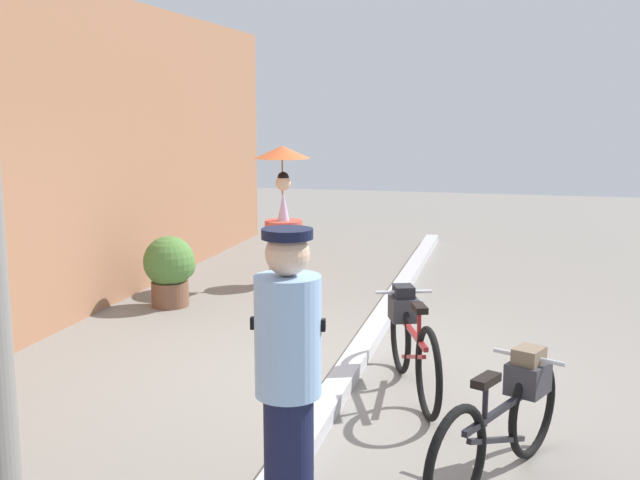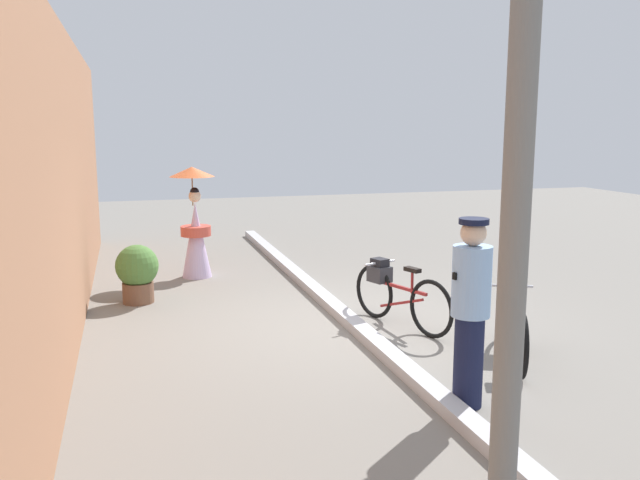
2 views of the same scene
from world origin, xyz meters
name	(u,v)px [view 2 (image 2 of 2)]	position (x,y,z in m)	size (l,w,h in m)	color
ground_plane	(350,325)	(0.00, 0.00, 0.00)	(30.00, 30.00, 0.00)	gray
building_wall	(50,191)	(0.00, 3.38, 1.77)	(14.00, 0.40, 3.55)	#9E6B4C
sidewalk_curb	(350,320)	(0.00, 0.00, 0.06)	(14.00, 0.20, 0.12)	#B2B2B7
bicycle_near_officer	(513,320)	(-1.57, -1.31, 0.41)	(1.56, 0.77, 0.77)	black
bicycle_far_side	(396,292)	(-0.16, -0.55, 0.42)	(1.63, 0.68, 0.80)	black
person_officer	(470,308)	(-2.57, -0.23, 0.90)	(0.34, 0.38, 1.68)	#141938
person_with_parasol	(195,224)	(3.25, 1.56, 0.87)	(0.72, 0.72, 1.80)	silver
potted_plant_by_door	(138,271)	(1.85, 2.50, 0.45)	(0.61, 0.59, 0.82)	brown
utility_pole	(520,136)	(-4.09, 0.35, 2.40)	(0.18, 0.18, 4.80)	slate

